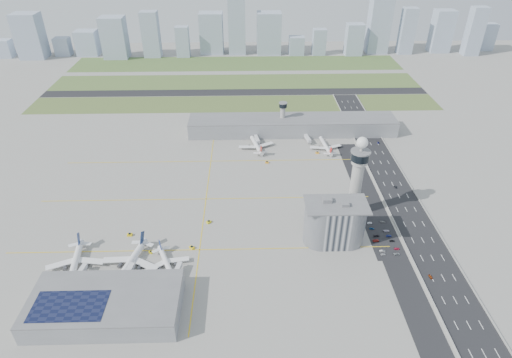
{
  "coord_description": "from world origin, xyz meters",
  "views": [
    {
      "loc": [
        -7.23,
        -249.58,
        196.08
      ],
      "look_at": [
        0.0,
        35.0,
        15.0
      ],
      "focal_mm": 30.0,
      "sensor_mm": 36.0,
      "label": 1
    }
  ],
  "objects_px": {
    "tug_0": "(130,234)",
    "car_hw_4": "(349,118)",
    "jet_bridge_near_0": "(75,283)",
    "admin_building": "(335,223)",
    "airplane_far_a": "(256,142)",
    "car_lot_7": "(397,249)",
    "tug_4": "(267,162)",
    "car_lot_9": "(389,236)",
    "car_lot_10": "(387,231)",
    "airplane_near_a": "(74,261)",
    "car_lot_6": "(397,254)",
    "car_lot_4": "(372,228)",
    "airplane_far_b": "(326,144)",
    "secondary_tower": "(283,115)",
    "car_hw_1": "(396,187)",
    "car_lot_3": "(377,236)",
    "car_hw_2": "(378,143)",
    "tug_3": "(209,222)",
    "tug_5": "(317,153)",
    "car_lot_0": "(383,254)",
    "control_tower": "(358,174)",
    "jet_bridge_far_0": "(256,137)",
    "car_lot_5": "(370,223)",
    "airplane_near_b": "(129,260)",
    "car_lot_8": "(392,241)",
    "jet_bridge_near_1": "(124,282)",
    "car_hw_0": "(431,277)",
    "tug_2": "(192,247)",
    "car_lot_2": "(376,240)",
    "car_lot_1": "(383,251)",
    "car_lot_11": "(383,222)",
    "jet_bridge_far_1": "(305,137)",
    "tug_1": "(151,252)",
    "jet_bridge_near_2": "(174,281)",
    "airplane_near_c": "(167,262)"
  },
  "relations": [
    {
      "from": "jet_bridge_far_0",
      "to": "airplane_far_a",
      "type": "bearing_deg",
      "value": -10.06
    },
    {
      "from": "tug_0",
      "to": "car_hw_0",
      "type": "distance_m",
      "value": 202.94
    },
    {
      "from": "tug_3",
      "to": "jet_bridge_near_0",
      "type": "bearing_deg",
      "value": 85.6
    },
    {
      "from": "tug_4",
      "to": "car_lot_9",
      "type": "relative_size",
      "value": 0.82
    },
    {
      "from": "airplane_far_a",
      "to": "car_lot_7",
      "type": "xyz_separation_m",
      "value": [
        92.03,
        -148.66,
        -5.15
      ]
    },
    {
      "from": "tug_4",
      "to": "car_lot_10",
      "type": "relative_size",
      "value": 0.74
    },
    {
      "from": "tug_3",
      "to": "car_lot_6",
      "type": "relative_size",
      "value": 0.77
    },
    {
      "from": "tug_5",
      "to": "car_lot_0",
      "type": "distance_m",
      "value": 142.4
    },
    {
      "from": "car_hw_0",
      "to": "car_hw_2",
      "type": "relative_size",
      "value": 0.93
    },
    {
      "from": "airplane_near_c",
      "to": "jet_bridge_near_0",
      "type": "bearing_deg",
      "value": -98.43
    },
    {
      "from": "secondary_tower",
      "to": "car_hw_1",
      "type": "height_order",
      "value": "secondary_tower"
    },
    {
      "from": "jet_bridge_far_1",
      "to": "tug_4",
      "type": "bearing_deg",
      "value": -51.2
    },
    {
      "from": "jet_bridge_near_0",
      "to": "admin_building",
      "type": "bearing_deg",
      "value": -66.7
    },
    {
      "from": "tug_2",
      "to": "car_lot_9",
      "type": "distance_m",
      "value": 137.92
    },
    {
      "from": "car_lot_6",
      "to": "car_lot_7",
      "type": "distance_m",
      "value": 5.58
    },
    {
      "from": "jet_bridge_far_1",
      "to": "tug_1",
      "type": "relative_size",
      "value": 5.13
    },
    {
      "from": "tug_0",
      "to": "car_lot_2",
      "type": "distance_m",
      "value": 172.93
    },
    {
      "from": "tug_0",
      "to": "car_lot_7",
      "type": "height_order",
      "value": "tug_0"
    },
    {
      "from": "airplane_near_b",
      "to": "car_lot_8",
      "type": "xyz_separation_m",
      "value": [
        176.13,
        20.74,
        -5.72
      ]
    },
    {
      "from": "jet_bridge_far_0",
      "to": "car_lot_6",
      "type": "bearing_deg",
      "value": 17.95
    },
    {
      "from": "secondary_tower",
      "to": "control_tower",
      "type": "bearing_deg",
      "value": -73.52
    },
    {
      "from": "jet_bridge_far_0",
      "to": "car_lot_3",
      "type": "relative_size",
      "value": 3.34
    },
    {
      "from": "car_lot_1",
      "to": "car_hw_1",
      "type": "xyz_separation_m",
      "value": [
        32.23,
        77.23,
        -0.03
      ]
    },
    {
      "from": "jet_bridge_far_0",
      "to": "car_hw_1",
      "type": "height_order",
      "value": "jet_bridge_far_0"
    },
    {
      "from": "admin_building",
      "to": "airplane_near_a",
      "type": "bearing_deg",
      "value": -172.3
    },
    {
      "from": "tug_3",
      "to": "car_lot_8",
      "type": "bearing_deg",
      "value": -143.01
    },
    {
      "from": "jet_bridge_near_2",
      "to": "car_hw_4",
      "type": "bearing_deg",
      "value": -23.43
    },
    {
      "from": "airplane_near_a",
      "to": "car_lot_6",
      "type": "bearing_deg",
      "value": 83.94
    },
    {
      "from": "airplane_far_b",
      "to": "car_lot_7",
      "type": "bearing_deg",
      "value": -176.78
    },
    {
      "from": "car_lot_10",
      "to": "airplane_near_a",
      "type": "bearing_deg",
      "value": 99.79
    },
    {
      "from": "jet_bridge_far_0",
      "to": "tug_1",
      "type": "height_order",
      "value": "jet_bridge_far_0"
    },
    {
      "from": "car_lot_3",
      "to": "car_lot_11",
      "type": "bearing_deg",
      "value": -38.98
    },
    {
      "from": "admin_building",
      "to": "tug_0",
      "type": "height_order",
      "value": "admin_building"
    },
    {
      "from": "secondary_tower",
      "to": "jet_bridge_near_1",
      "type": "height_order",
      "value": "secondary_tower"
    },
    {
      "from": "secondary_tower",
      "to": "car_hw_4",
      "type": "bearing_deg",
      "value": 22.09
    },
    {
      "from": "car_lot_4",
      "to": "airplane_far_b",
      "type": "bearing_deg",
      "value": 14.71
    },
    {
      "from": "control_tower",
      "to": "airplane_far_a",
      "type": "height_order",
      "value": "control_tower"
    },
    {
      "from": "airplane_near_a",
      "to": "tug_5",
      "type": "xyz_separation_m",
      "value": [
        177.71,
        147.17,
        -5.15
      ]
    },
    {
      "from": "jet_bridge_near_1",
      "to": "car_hw_0",
      "type": "xyz_separation_m",
      "value": [
        190.16,
        1.62,
        -2.23
      ]
    },
    {
      "from": "tug_5",
      "to": "tug_2",
      "type": "bearing_deg",
      "value": 147.62
    },
    {
      "from": "airplane_far_b",
      "to": "car_lot_11",
      "type": "relative_size",
      "value": 9.29
    },
    {
      "from": "car_lot_3",
      "to": "car_lot_6",
      "type": "bearing_deg",
      "value": -165.77
    },
    {
      "from": "car_lot_5",
      "to": "airplane_near_a",
      "type": "bearing_deg",
      "value": 95.93
    },
    {
      "from": "jet_bridge_near_1",
      "to": "car_lot_0",
      "type": "relative_size",
      "value": 4.04
    },
    {
      "from": "secondary_tower",
      "to": "car_hw_2",
      "type": "height_order",
      "value": "secondary_tower"
    },
    {
      "from": "tug_0",
      "to": "car_hw_4",
      "type": "bearing_deg",
      "value": 131.71
    },
    {
      "from": "airplane_far_b",
      "to": "tug_1",
      "type": "xyz_separation_m",
      "value": [
        -141.11,
        -143.89,
        -4.35
      ]
    },
    {
      "from": "tug_3",
      "to": "car_lot_9",
      "type": "xyz_separation_m",
      "value": [
        128.04,
        -18.86,
        -0.35
      ]
    },
    {
      "from": "tug_0",
      "to": "car_lot_11",
      "type": "xyz_separation_m",
      "value": [
        183.19,
        10.35,
        -0.44
      ]
    },
    {
      "from": "secondary_tower",
      "to": "car_hw_2",
      "type": "xyz_separation_m",
      "value": [
        92.71,
        -28.75,
        -18.26
      ]
    }
  ]
}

